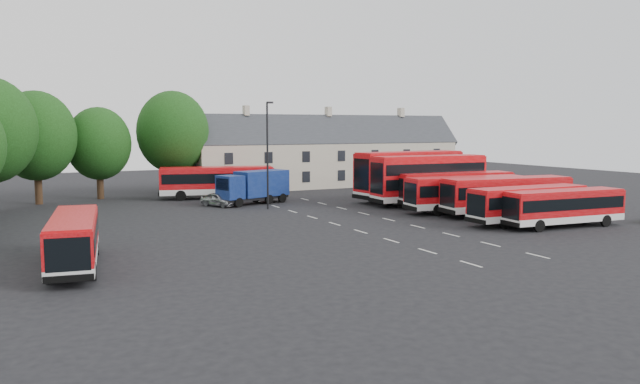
{
  "coord_description": "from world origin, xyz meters",
  "views": [
    {
      "loc": [
        -22.67,
        -40.43,
        7.56
      ],
      "look_at": [
        0.29,
        5.12,
        2.2
      ],
      "focal_mm": 35.0,
      "sensor_mm": 36.0,
      "label": 1
    }
  ],
  "objects_px": {
    "silver_car": "(219,200)",
    "box_truck": "(254,186)",
    "lamppost": "(268,152)",
    "bus_dd_south": "(429,177)",
    "bus_row_a": "(564,205)",
    "bus_west": "(74,237)"
  },
  "relations": [
    {
      "from": "bus_dd_south",
      "to": "bus_west",
      "type": "distance_m",
      "value": 36.08
    },
    {
      "from": "silver_car",
      "to": "lamppost",
      "type": "xyz_separation_m",
      "value": [
        3.47,
        -3.87,
        4.59
      ]
    },
    {
      "from": "bus_row_a",
      "to": "silver_car",
      "type": "xyz_separation_m",
      "value": [
        -19.41,
        23.6,
        -1.04
      ]
    },
    {
      "from": "bus_west",
      "to": "silver_car",
      "type": "xyz_separation_m",
      "value": [
        14.85,
        21.56,
        -1.04
      ]
    },
    {
      "from": "box_truck",
      "to": "lamppost",
      "type": "height_order",
      "value": "lamppost"
    },
    {
      "from": "bus_row_a",
      "to": "lamppost",
      "type": "height_order",
      "value": "lamppost"
    },
    {
      "from": "bus_row_a",
      "to": "silver_car",
      "type": "distance_m",
      "value": 30.58
    },
    {
      "from": "bus_west",
      "to": "box_truck",
      "type": "distance_m",
      "value": 28.61
    },
    {
      "from": "box_truck",
      "to": "lamppost",
      "type": "xyz_separation_m",
      "value": [
        -0.22,
        -4.11,
        3.42
      ]
    },
    {
      "from": "bus_west",
      "to": "lamppost",
      "type": "distance_m",
      "value": 25.71
    },
    {
      "from": "bus_row_a",
      "to": "bus_dd_south",
      "type": "distance_m",
      "value": 15.68
    },
    {
      "from": "lamppost",
      "to": "bus_dd_south",
      "type": "bearing_deg",
      "value": -15.22
    },
    {
      "from": "bus_dd_south",
      "to": "lamppost",
      "type": "distance_m",
      "value": 15.85
    },
    {
      "from": "bus_dd_south",
      "to": "lamppost",
      "type": "bearing_deg",
      "value": 166.82
    },
    {
      "from": "silver_car",
      "to": "lamppost",
      "type": "distance_m",
      "value": 6.93
    },
    {
      "from": "bus_dd_south",
      "to": "lamppost",
      "type": "relative_size",
      "value": 1.19
    },
    {
      "from": "bus_west",
      "to": "lamppost",
      "type": "xyz_separation_m",
      "value": [
        18.32,
        17.69,
        3.55
      ]
    },
    {
      "from": "bus_dd_south",
      "to": "box_truck",
      "type": "height_order",
      "value": "bus_dd_south"
    },
    {
      "from": "bus_dd_south",
      "to": "bus_row_a",
      "type": "bearing_deg",
      "value": -84.85
    },
    {
      "from": "bus_west",
      "to": "box_truck",
      "type": "bearing_deg",
      "value": -32.13
    },
    {
      "from": "silver_car",
      "to": "box_truck",
      "type": "bearing_deg",
      "value": -23.07
    },
    {
      "from": "bus_row_a",
      "to": "lamppost",
      "type": "relative_size",
      "value": 1.03
    }
  ]
}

